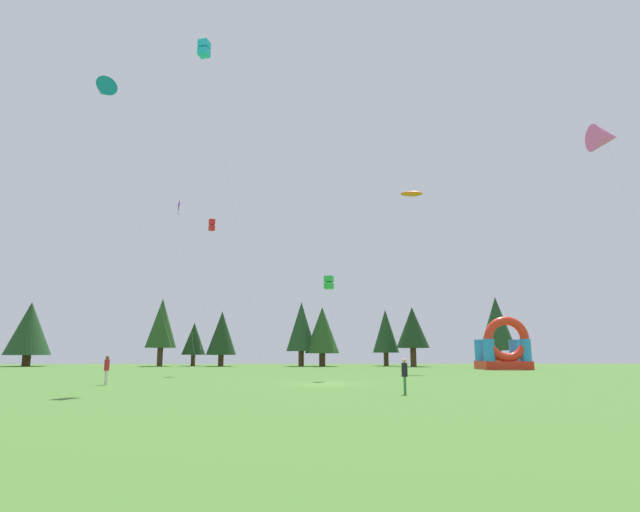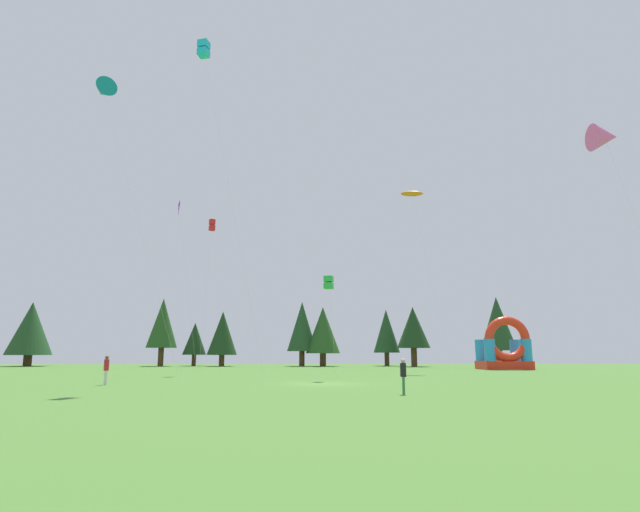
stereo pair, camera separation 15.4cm
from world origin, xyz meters
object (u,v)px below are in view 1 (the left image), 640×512
object	(u,v)px
person_midfield	(405,373)
inflatable_blue_arch	(504,351)
person_left_edge	(107,367)
kite_orange_parafoil	(411,194)
kite_purple_diamond	(178,208)
kite_green_box	(329,283)
kite_cyan_box	(204,49)
kite_teal_delta	(104,90)
kite_pink_delta	(604,138)
kite_red_box	(212,225)

from	to	relation	value
person_midfield	inflatable_blue_arch	distance (m)	42.32
inflatable_blue_arch	person_left_edge	bearing A→B (deg)	-140.93
kite_orange_parafoil	kite_purple_diamond	distance (m)	25.64
kite_green_box	kite_orange_parafoil	bearing A→B (deg)	57.96
kite_cyan_box	person_left_edge	size ratio (longest dim) A/B	13.67
kite_green_box	person_left_edge	size ratio (longest dim) A/B	4.31
kite_teal_delta	kite_purple_diamond	bearing A→B (deg)	78.35
kite_pink_delta	person_midfield	distance (m)	23.71
kite_green_box	kite_purple_diamond	size ratio (longest dim) A/B	0.45
kite_pink_delta	person_midfield	world-z (taller)	kite_pink_delta
kite_green_box	kite_pink_delta	bearing A→B (deg)	-18.42
kite_green_box	kite_purple_diamond	xyz separation A→B (m)	(-15.31, 13.05, 9.59)
kite_orange_parafoil	kite_cyan_box	xyz separation A→B (m)	(-19.48, -20.59, 4.69)
kite_orange_parafoil	kite_red_box	size ratio (longest dim) A/B	1.32
kite_orange_parafoil	kite_cyan_box	distance (m)	28.73
person_midfield	kite_cyan_box	bearing A→B (deg)	67.32
kite_teal_delta	kite_red_box	world-z (taller)	kite_teal_delta
kite_orange_parafoil	inflatable_blue_arch	distance (m)	22.66
kite_green_box	kite_pink_delta	world-z (taller)	kite_pink_delta
person_left_edge	inflatable_blue_arch	world-z (taller)	inflatable_blue_arch
kite_teal_delta	kite_cyan_box	bearing A→B (deg)	-22.79
kite_teal_delta	person_left_edge	size ratio (longest dim) A/B	13.02
person_midfield	person_left_edge	xyz separation A→B (m)	(-17.54, 7.88, 0.06)
person_left_edge	inflatable_blue_arch	bearing A→B (deg)	87.35
kite_green_box	person_left_edge	world-z (taller)	kite_green_box
kite_pink_delta	inflatable_blue_arch	size ratio (longest dim) A/B	2.82
kite_pink_delta	kite_red_box	distance (m)	35.23
person_left_edge	kite_orange_parafoil	bearing A→B (deg)	90.50
person_midfield	inflatable_blue_arch	bearing A→B (deg)	-12.86
kite_pink_delta	person_midfield	size ratio (longest dim) A/B	10.30
kite_purple_diamond	person_midfield	distance (m)	36.43
kite_orange_parafoil	kite_purple_diamond	size ratio (longest dim) A/B	1.14
kite_teal_delta	inflatable_blue_arch	distance (m)	51.72
kite_orange_parafoil	person_left_edge	distance (m)	37.81
kite_green_box	person_midfield	size ratio (longest dim) A/B	4.55
kite_purple_diamond	person_midfield	xyz separation A→B (m)	(18.46, -27.06, -15.93)
kite_purple_diamond	inflatable_blue_arch	distance (m)	41.82
person_midfield	person_left_edge	bearing A→B (deg)	79.93
kite_pink_delta	inflatable_blue_arch	world-z (taller)	kite_pink_delta
kite_green_box	kite_teal_delta	bearing A→B (deg)	-177.13
kite_cyan_box	kite_red_box	world-z (taller)	kite_cyan_box
kite_cyan_box	kite_green_box	bearing A→B (deg)	25.85
kite_teal_delta	kite_green_box	bearing A→B (deg)	2.87
inflatable_blue_arch	kite_purple_diamond	bearing A→B (deg)	-164.22
kite_orange_parafoil	kite_cyan_box	bearing A→B (deg)	-133.41
kite_red_box	kite_purple_diamond	world-z (taller)	kite_purple_diamond
kite_pink_delta	kite_purple_diamond	bearing A→B (deg)	150.57
kite_orange_parafoil	kite_purple_diamond	world-z (taller)	kite_orange_parafoil
inflatable_blue_arch	person_midfield	bearing A→B (deg)	-116.98
kite_purple_diamond	person_left_edge	bearing A→B (deg)	-87.24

